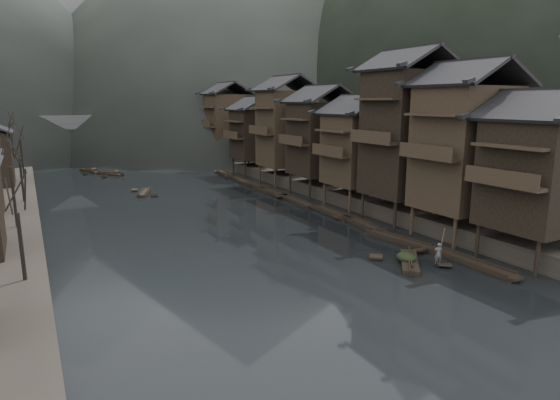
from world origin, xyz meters
TOP-DOWN VIEW (x-y plane):
  - water at (0.00, 0.00)m, footprint 300.00×300.00m
  - right_bank at (35.00, 40.00)m, footprint 40.00×200.00m
  - stilt_houses at (17.28, 19.18)m, footprint 9.00×67.60m
  - bare_trees at (-17.00, 26.63)m, footprint 3.93×74.81m
  - moored_sampans at (11.99, 17.78)m, footprint 2.63×55.45m
  - midriver_boats at (-4.53, 52.53)m, footprint 6.58×46.67m
  - stone_bridge at (-0.00, 72.00)m, footprint 40.00×6.00m
  - hero_sampan at (8.57, -4.34)m, footprint 4.35×4.81m
  - cargo_heap at (8.40, -4.14)m, footprint 1.22×1.60m
  - boatman at (9.85, -5.81)m, footprint 0.69×0.60m
  - bamboo_pole at (10.05, -5.81)m, footprint 1.21×1.55m

SIDE VIEW (x-z plane):
  - water at x=0.00m, z-range 0.00..0.00m
  - midriver_boats at x=-4.53m, z-range -0.02..0.43m
  - moored_sampans at x=11.99m, z-range -0.03..0.44m
  - hero_sampan at x=8.57m, z-range -0.02..0.42m
  - cargo_heap at x=8.40m, z-range 0.44..1.18m
  - right_bank at x=35.00m, z-range 0.00..1.80m
  - boatman at x=9.85m, z-range 0.44..2.04m
  - bamboo_pole at x=10.05m, z-range 2.04..5.69m
  - stone_bridge at x=0.00m, z-range 0.61..9.61m
  - bare_trees at x=-17.00m, z-range 2.80..10.65m
  - stilt_houses at x=17.28m, z-range 0.58..17.49m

